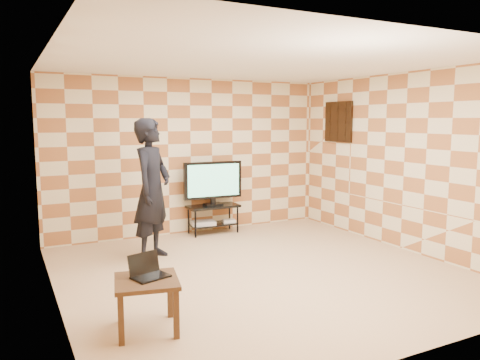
% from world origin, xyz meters
% --- Properties ---
extents(floor, '(5.00, 5.00, 0.00)m').
position_xyz_m(floor, '(0.00, 0.00, 0.00)').
color(floor, tan).
rests_on(floor, ground).
extents(wall_back, '(5.00, 0.02, 2.70)m').
position_xyz_m(wall_back, '(0.00, 2.50, 1.35)').
color(wall_back, beige).
rests_on(wall_back, ground).
extents(wall_front, '(5.00, 0.02, 2.70)m').
position_xyz_m(wall_front, '(0.00, -2.50, 1.35)').
color(wall_front, beige).
rests_on(wall_front, ground).
extents(wall_left, '(0.02, 5.00, 2.70)m').
position_xyz_m(wall_left, '(-2.50, 0.00, 1.35)').
color(wall_left, beige).
rests_on(wall_left, ground).
extents(wall_right, '(0.02, 5.00, 2.70)m').
position_xyz_m(wall_right, '(2.50, 0.00, 1.35)').
color(wall_right, beige).
rests_on(wall_right, ground).
extents(ceiling, '(5.00, 5.00, 0.02)m').
position_xyz_m(ceiling, '(0.00, 0.00, 2.70)').
color(ceiling, white).
rests_on(ceiling, wall_back).
extents(wall_art, '(0.04, 0.72, 0.72)m').
position_xyz_m(wall_art, '(2.47, 1.55, 1.95)').
color(wall_art, black).
rests_on(wall_art, wall_right).
extents(tv_stand, '(0.91, 0.41, 0.50)m').
position_xyz_m(tv_stand, '(0.30, 2.22, 0.36)').
color(tv_stand, black).
rests_on(tv_stand, floor).
extents(tv, '(1.06, 0.21, 0.77)m').
position_xyz_m(tv, '(0.30, 2.22, 0.92)').
color(tv, black).
rests_on(tv, tv_stand).
extents(dvd_player, '(0.45, 0.35, 0.07)m').
position_xyz_m(dvd_player, '(0.10, 2.21, 0.21)').
color(dvd_player, '#B7B7B9').
rests_on(dvd_player, tv_stand).
extents(game_console, '(0.25, 0.20, 0.05)m').
position_xyz_m(game_console, '(0.59, 2.18, 0.20)').
color(game_console, silver).
rests_on(game_console, tv_stand).
extents(side_table, '(0.69, 0.69, 0.50)m').
position_xyz_m(side_table, '(-1.81, -1.00, 0.41)').
color(side_table, '#342011').
rests_on(side_table, floor).
extents(laptop, '(0.39, 0.34, 0.22)m').
position_xyz_m(laptop, '(-1.77, -0.94, 0.55)').
color(laptop, black).
rests_on(laptop, side_table).
extents(person, '(0.85, 0.87, 2.01)m').
position_xyz_m(person, '(-1.07, 1.24, 1.01)').
color(person, black).
rests_on(person, floor).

